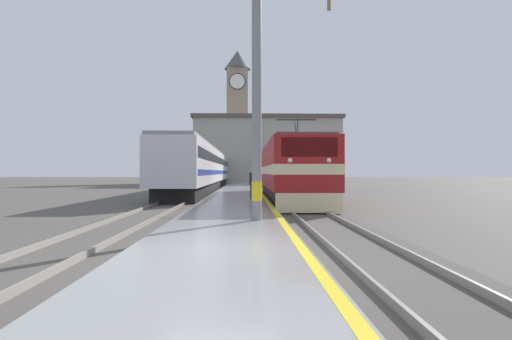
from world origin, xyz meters
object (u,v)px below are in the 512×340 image
at_px(clock_tower, 237,112).
at_px(locomotive_train, 288,171).
at_px(catenary_mast, 259,97).
at_px(person_on_platform, 252,183).
at_px(passenger_train, 212,169).
at_px(second_waiting_passenger, 253,182).

bearing_deg(clock_tower, locomotive_train, -85.10).
bearing_deg(catenary_mast, clock_tower, 91.81).
bearing_deg(person_on_platform, clock_tower, 92.13).
xyz_separation_m(passenger_train, clock_tower, (2.48, 25.86, 10.63)).
relative_size(passenger_train, catenary_mast, 6.72).
distance_m(locomotive_train, passenger_train, 23.06).
distance_m(passenger_train, second_waiting_passenger, 20.88).
xyz_separation_m(locomotive_train, catenary_mast, (-2.20, -12.27, 2.29)).
bearing_deg(second_waiting_passenger, person_on_platform, -91.82).
height_order(person_on_platform, clock_tower, clock_tower).
distance_m(person_on_platform, second_waiting_passenger, 4.15).
bearing_deg(passenger_train, locomotive_train, -73.40).
bearing_deg(clock_tower, second_waiting_passenger, -87.52).
height_order(passenger_train, person_on_platform, passenger_train).
bearing_deg(locomotive_train, second_waiting_passenger, 140.58).
xyz_separation_m(catenary_mast, clock_tower, (-1.91, 60.22, 8.64)).
height_order(locomotive_train, passenger_train, locomotive_train).
xyz_separation_m(locomotive_train, second_waiting_passenger, (-2.11, 1.73, -0.70)).
bearing_deg(locomotive_train, person_on_platform, -132.79).
relative_size(passenger_train, person_on_platform, 31.30).
bearing_deg(second_waiting_passenger, clock_tower, 92.48).
relative_size(catenary_mast, clock_tower, 0.33).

